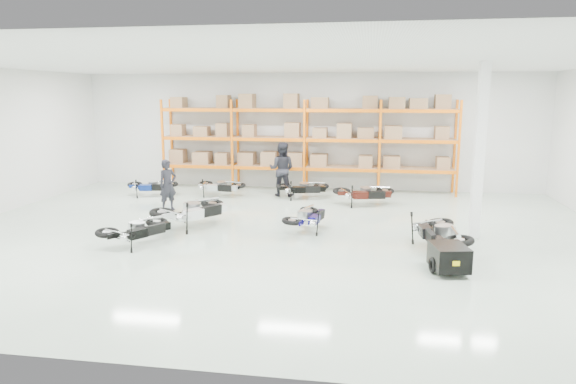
% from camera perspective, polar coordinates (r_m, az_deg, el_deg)
% --- Properties ---
extents(room, '(18.00, 18.00, 18.00)m').
position_cam_1_polar(room, '(13.41, -1.45, 4.63)').
color(room, '#B7CCB8').
rests_on(room, ground).
extents(pallet_rack, '(11.28, 0.98, 3.62)m').
position_cam_1_polar(pallet_rack, '(19.76, 1.98, 6.63)').
color(pallet_rack, orange).
rests_on(pallet_rack, ground).
extents(structural_column, '(0.25, 0.25, 4.50)m').
position_cam_1_polar(structural_column, '(13.96, 20.49, 4.19)').
color(structural_column, white).
rests_on(structural_column, ground).
extents(moto_blue_centre, '(1.15, 1.75, 1.05)m').
position_cam_1_polar(moto_blue_centre, '(14.05, 2.21, -2.36)').
color(moto_blue_centre, '#0C0853').
rests_on(moto_blue_centre, ground).
extents(moto_silver_left, '(2.01, 2.21, 1.31)m').
position_cam_1_polar(moto_silver_left, '(14.63, -10.53, -1.52)').
color(moto_silver_left, silver).
rests_on(moto_silver_left, ground).
extents(moto_black_far_left, '(1.61, 1.87, 1.09)m').
position_cam_1_polar(moto_black_far_left, '(13.23, -16.39, -3.54)').
color(moto_black_far_left, black).
rests_on(moto_black_far_left, ground).
extents(moto_touring_right, '(1.19, 2.02, 1.24)m').
position_cam_1_polar(moto_touring_right, '(12.74, 16.49, -3.77)').
color(moto_touring_right, black).
rests_on(moto_touring_right, ground).
extents(trailer, '(0.83, 1.48, 0.60)m').
position_cam_1_polar(trailer, '(11.28, 17.44, -6.93)').
color(trailer, black).
rests_on(trailer, ground).
extents(moto_back_a, '(1.72, 1.08, 1.03)m').
position_cam_1_polar(moto_back_a, '(19.49, -14.92, 0.97)').
color(moto_back_a, navy).
rests_on(moto_back_a, ground).
extents(moto_back_b, '(1.69, 1.01, 1.03)m').
position_cam_1_polar(moto_back_b, '(18.94, -7.62, 0.97)').
color(moto_back_b, '#AEB3B7').
rests_on(moto_back_b, ground).
extents(moto_back_c, '(1.78, 1.14, 1.06)m').
position_cam_1_polar(moto_back_c, '(18.38, 1.68, 0.81)').
color(moto_back_c, black).
rests_on(moto_back_c, ground).
extents(moto_back_d, '(1.92, 1.20, 1.16)m').
position_cam_1_polar(moto_back_d, '(17.44, 8.50, 0.29)').
color(moto_back_d, '#39100B').
rests_on(moto_back_d, ground).
extents(person_left, '(0.68, 0.72, 1.65)m').
position_cam_1_polar(person_left, '(16.92, -13.21, 0.76)').
color(person_left, black).
rests_on(person_left, ground).
extents(person_back, '(1.01, 0.82, 1.98)m').
position_cam_1_polar(person_back, '(18.83, -0.70, 2.55)').
color(person_back, black).
rests_on(person_back, ground).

